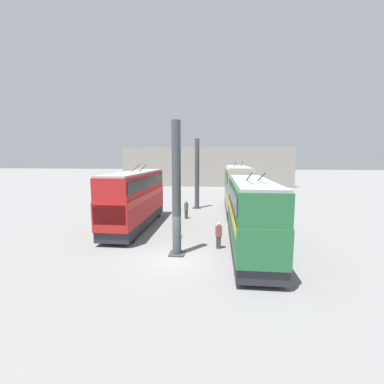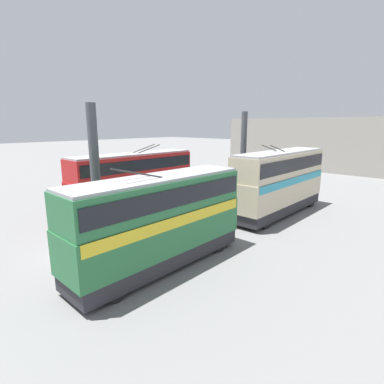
{
  "view_description": "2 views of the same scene",
  "coord_description": "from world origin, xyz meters",
  "px_view_note": "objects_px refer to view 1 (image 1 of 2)",
  "views": [
    {
      "loc": [
        -14.69,
        -2.56,
        6.12
      ],
      "look_at": [
        10.24,
        0.02,
        2.74
      ],
      "focal_mm": 24.0,
      "sensor_mm": 36.0,
      "label": 1
    },
    {
      "loc": [
        -7.83,
        -15.54,
        7.14
      ],
      "look_at": [
        7.85,
        -0.98,
        2.33
      ],
      "focal_mm": 28.0,
      "sensor_mm": 36.0,
      "label": 2
    }
  ],
  "objects_px": {
    "person_aisle_midway": "(186,209)",
    "person_aisle_foreground": "(176,227)",
    "bus_left_far": "(237,186)",
    "bus_right_mid": "(135,196)",
    "bus_left_near": "(251,212)",
    "oil_drum": "(178,206)",
    "person_by_left_row": "(219,235)"
  },
  "relations": [
    {
      "from": "bus_right_mid",
      "to": "person_aisle_foreground",
      "type": "bearing_deg",
      "value": -122.91
    },
    {
      "from": "bus_left_near",
      "to": "person_aisle_midway",
      "type": "distance_m",
      "value": 10.45
    },
    {
      "from": "bus_left_near",
      "to": "bus_left_far",
      "type": "relative_size",
      "value": 0.9
    },
    {
      "from": "bus_right_mid",
      "to": "person_aisle_foreground",
      "type": "relative_size",
      "value": 6.79
    },
    {
      "from": "person_by_left_row",
      "to": "bus_right_mid",
      "type": "bearing_deg",
      "value": 50.38
    },
    {
      "from": "bus_left_far",
      "to": "bus_right_mid",
      "type": "distance_m",
      "value": 11.91
    },
    {
      "from": "bus_left_near",
      "to": "person_aisle_foreground",
      "type": "xyz_separation_m",
      "value": [
        2.7,
        5.25,
        -1.82
      ]
    },
    {
      "from": "person_aisle_midway",
      "to": "oil_drum",
      "type": "height_order",
      "value": "person_aisle_midway"
    },
    {
      "from": "bus_left_near",
      "to": "bus_left_far",
      "type": "distance_m",
      "value": 12.76
    },
    {
      "from": "bus_left_near",
      "to": "oil_drum",
      "type": "height_order",
      "value": "bus_left_near"
    },
    {
      "from": "person_aisle_midway",
      "to": "person_aisle_foreground",
      "type": "bearing_deg",
      "value": -66.97
    },
    {
      "from": "person_by_left_row",
      "to": "oil_drum",
      "type": "bearing_deg",
      "value": 14.04
    },
    {
      "from": "oil_drum",
      "to": "bus_right_mid",
      "type": "bearing_deg",
      "value": 161.95
    },
    {
      "from": "bus_right_mid",
      "to": "oil_drum",
      "type": "height_order",
      "value": "bus_right_mid"
    },
    {
      "from": "person_aisle_midway",
      "to": "oil_drum",
      "type": "relative_size",
      "value": 2.1
    },
    {
      "from": "person_aisle_foreground",
      "to": "person_aisle_midway",
      "type": "distance_m",
      "value": 6.17
    },
    {
      "from": "person_aisle_midway",
      "to": "bus_left_near",
      "type": "bearing_deg",
      "value": -36.37
    },
    {
      "from": "bus_left_near",
      "to": "person_by_left_row",
      "type": "height_order",
      "value": "bus_left_near"
    },
    {
      "from": "bus_left_far",
      "to": "oil_drum",
      "type": "xyz_separation_m",
      "value": [
        0.39,
        6.76,
        -2.49
      ]
    },
    {
      "from": "bus_right_mid",
      "to": "person_aisle_foreground",
      "type": "height_order",
      "value": "bus_right_mid"
    },
    {
      "from": "person_aisle_foreground",
      "to": "bus_right_mid",
      "type": "bearing_deg",
      "value": -69.7
    },
    {
      "from": "person_aisle_foreground",
      "to": "oil_drum",
      "type": "relative_size",
      "value": 1.88
    },
    {
      "from": "bus_left_far",
      "to": "person_aisle_midway",
      "type": "relative_size",
      "value": 6.04
    },
    {
      "from": "bus_left_near",
      "to": "oil_drum",
      "type": "relative_size",
      "value": 11.43
    },
    {
      "from": "bus_right_mid",
      "to": "oil_drum",
      "type": "distance_m",
      "value": 8.56
    },
    {
      "from": "person_aisle_foreground",
      "to": "oil_drum",
      "type": "bearing_deg",
      "value": -118.62
    },
    {
      "from": "bus_left_near",
      "to": "person_aisle_foreground",
      "type": "bearing_deg",
      "value": 62.83
    },
    {
      "from": "person_aisle_midway",
      "to": "oil_drum",
      "type": "bearing_deg",
      "value": 132.11
    },
    {
      "from": "bus_left_far",
      "to": "bus_right_mid",
      "type": "height_order",
      "value": "bus_left_far"
    },
    {
      "from": "bus_right_mid",
      "to": "person_by_left_row",
      "type": "bearing_deg",
      "value": -123.01
    },
    {
      "from": "bus_left_near",
      "to": "person_by_left_row",
      "type": "xyz_separation_m",
      "value": [
        0.59,
        2.02,
        -1.71
      ]
    },
    {
      "from": "person_aisle_foreground",
      "to": "person_by_left_row",
      "type": "relative_size",
      "value": 0.9
    }
  ]
}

